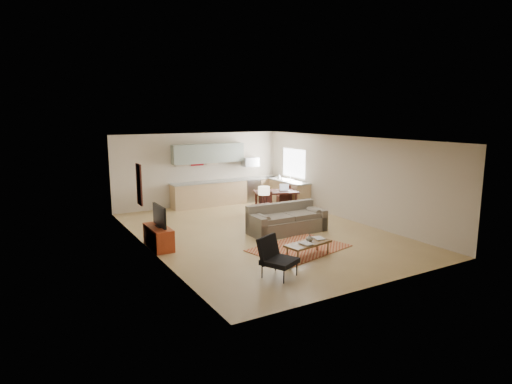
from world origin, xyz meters
TOP-DOWN VIEW (x-y plane):
  - room at (0.00, 0.00)m, footprint 9.00×9.00m
  - kitchen_counter_back at (0.90, 4.18)m, footprint 4.26×0.64m
  - kitchen_counter_right at (2.93, 3.00)m, footprint 0.64×2.26m
  - kitchen_range at (2.00, 4.18)m, footprint 0.62×0.62m
  - kitchen_microwave at (2.00, 4.20)m, footprint 0.62×0.40m
  - upper_cabinets at (0.30, 4.33)m, footprint 2.80×0.34m
  - window_right at (3.23, 3.00)m, footprint 0.02×1.40m
  - wall_art_left at (-3.21, 0.90)m, footprint 0.06×0.42m
  - triptych at (-0.10, 4.47)m, footprint 1.70×0.04m
  - rug at (0.08, -1.76)m, footprint 2.67×2.12m
  - sofa at (0.66, -0.35)m, footprint 2.36×1.05m
  - coffee_table at (-0.14, -2.41)m, footprint 1.27×0.69m
  - book_a at (-0.36, -2.50)m, footprint 0.30×0.36m
  - book_b at (0.18, -2.26)m, footprint 0.33×0.39m
  - vase at (-0.05, -2.35)m, footprint 0.19×0.19m
  - armchair at (-1.42, -3.13)m, footprint 0.99×0.99m
  - tv_credenza at (-3.00, 0.10)m, footprint 0.46×1.20m
  - tv at (-2.95, 0.10)m, footprint 0.09×0.92m
  - console_table at (0.36, 0.45)m, footprint 0.65×0.47m
  - table_lamp at (0.36, 0.45)m, footprint 0.42×0.42m
  - dining_table at (1.81, 2.04)m, footprint 1.67×1.27m
  - dining_chair_near at (1.19, 1.58)m, footprint 0.51×0.52m
  - dining_chair_far at (2.43, 2.50)m, footprint 0.53×0.54m
  - laptop at (2.11, 1.94)m, footprint 0.39×0.36m
  - soap_bottle at (2.83, 3.39)m, footprint 0.12×0.13m

SIDE VIEW (x-z plane):
  - rug at x=0.08m, z-range 0.00..0.02m
  - coffee_table at x=-0.14m, z-range 0.00..0.36m
  - tv_credenza at x=-3.00m, z-range 0.00..0.55m
  - console_table at x=0.36m, z-range 0.00..0.71m
  - book_b at x=0.18m, z-range 0.36..0.38m
  - dining_table at x=1.81m, z-range 0.00..0.75m
  - book_a at x=-0.36m, z-range 0.36..0.39m
  - sofa at x=0.66m, z-range 0.00..0.82m
  - dining_chair_near at x=1.19m, z-range 0.00..0.82m
  - armchair at x=-1.42m, z-range 0.00..0.85m
  - dining_chair_far at x=2.43m, z-range 0.00..0.87m
  - vase at x=-0.05m, z-range 0.36..0.54m
  - kitchen_range at x=2.00m, z-range 0.00..0.90m
  - kitchen_counter_back at x=0.90m, z-range 0.00..0.92m
  - kitchen_counter_right at x=2.93m, z-range 0.00..0.92m
  - tv at x=-2.95m, z-range 0.55..1.11m
  - laptop at x=2.11m, z-range 0.75..0.98m
  - table_lamp at x=0.36m, z-range 0.71..1.28m
  - soap_bottle at x=2.83m, z-range 0.92..1.11m
  - room at x=0.00m, z-range -3.15..5.85m
  - kitchen_microwave at x=2.00m, z-range 1.38..1.73m
  - window_right at x=3.23m, z-range 1.02..2.08m
  - wall_art_left at x=-3.21m, z-range 1.00..2.10m
  - triptych at x=-0.10m, z-range 1.50..2.00m
  - upper_cabinets at x=0.30m, z-range 1.60..2.30m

